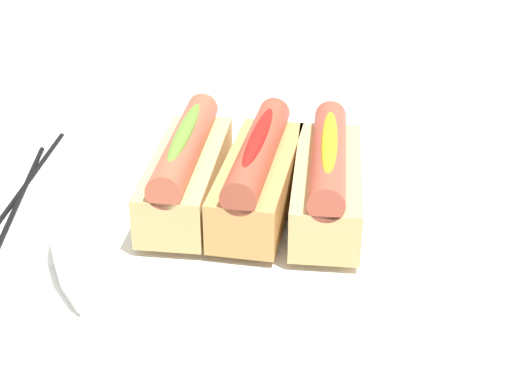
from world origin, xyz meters
TOP-DOWN VIEW (x-y plane):
  - ground_plane at (0.00, 0.00)m, footprint 2.40×2.40m
  - serving_bowl at (0.02, -0.00)m, footprint 0.32×0.32m
  - hotdog_front at (0.03, -0.06)m, footprint 0.16×0.08m
  - hotdog_back at (0.02, -0.00)m, footprint 0.16×0.07m
  - hotdog_side at (0.01, 0.05)m, footprint 0.16×0.08m
  - chopstick_near at (0.04, -0.21)m, footprint 0.21×0.08m
  - chopstick_far at (0.01, -0.22)m, footprint 0.22×0.05m

SIDE VIEW (x-z plane):
  - ground_plane at x=0.00m, z-range 0.00..0.00m
  - chopstick_near at x=0.04m, z-range 0.00..0.01m
  - chopstick_far at x=0.01m, z-range 0.00..0.01m
  - serving_bowl at x=0.02m, z-range 0.00..0.03m
  - hotdog_front at x=0.03m, z-range 0.02..0.09m
  - hotdog_back at x=0.02m, z-range 0.02..0.09m
  - hotdog_side at x=0.01m, z-range 0.02..0.09m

